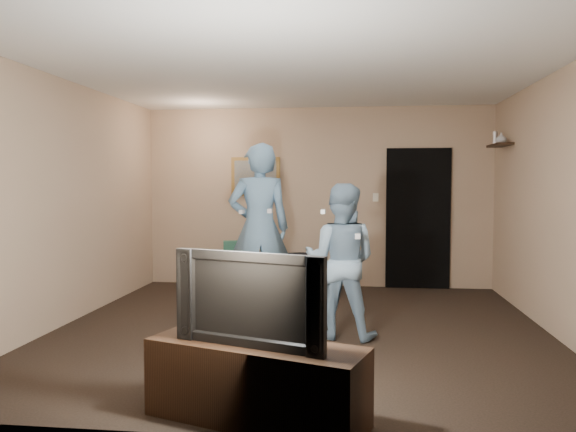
# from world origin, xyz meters

# --- Properties ---
(ground) EXTENTS (5.00, 5.00, 0.00)m
(ground) POSITION_xyz_m (0.00, 0.00, 0.00)
(ground) COLOR black
(ground) RESTS_ON ground
(ceiling) EXTENTS (5.00, 5.00, 0.04)m
(ceiling) POSITION_xyz_m (0.00, 0.00, 2.60)
(ceiling) COLOR silver
(ceiling) RESTS_ON wall_back
(wall_back) EXTENTS (5.00, 0.04, 2.60)m
(wall_back) POSITION_xyz_m (0.00, 2.50, 1.30)
(wall_back) COLOR tan
(wall_back) RESTS_ON ground
(wall_front) EXTENTS (5.00, 0.04, 2.60)m
(wall_front) POSITION_xyz_m (0.00, -2.50, 1.30)
(wall_front) COLOR tan
(wall_front) RESTS_ON ground
(wall_left) EXTENTS (0.04, 5.00, 2.60)m
(wall_left) POSITION_xyz_m (-2.50, 0.00, 1.30)
(wall_left) COLOR tan
(wall_left) RESTS_ON ground
(wall_right) EXTENTS (0.04, 5.00, 2.60)m
(wall_right) POSITION_xyz_m (2.50, 0.00, 1.30)
(wall_right) COLOR tan
(wall_right) RESTS_ON ground
(sofa) EXTENTS (1.94, 0.81, 0.56)m
(sofa) POSITION_xyz_m (-0.79, 2.08, 0.28)
(sofa) COLOR black
(sofa) RESTS_ON ground
(throw_pillow) EXTENTS (0.44, 0.23, 0.42)m
(throw_pillow) POSITION_xyz_m (-1.08, 2.08, 0.48)
(throw_pillow) COLOR #1B5241
(throw_pillow) RESTS_ON sofa
(painting_frame) EXTENTS (0.72, 0.05, 0.57)m
(painting_frame) POSITION_xyz_m (-0.90, 2.48, 1.60)
(painting_frame) COLOR olive
(painting_frame) RESTS_ON wall_back
(painting_canvas) EXTENTS (0.62, 0.01, 0.47)m
(painting_canvas) POSITION_xyz_m (-0.90, 2.45, 1.60)
(painting_canvas) COLOR slate
(painting_canvas) RESTS_ON painting_frame
(doorway) EXTENTS (0.90, 0.06, 2.00)m
(doorway) POSITION_xyz_m (1.45, 2.47, 1.00)
(doorway) COLOR black
(doorway) RESTS_ON ground
(light_switch) EXTENTS (0.08, 0.02, 0.12)m
(light_switch) POSITION_xyz_m (0.85, 2.48, 1.30)
(light_switch) COLOR silver
(light_switch) RESTS_ON wall_back
(wall_shelf) EXTENTS (0.20, 0.60, 0.03)m
(wall_shelf) POSITION_xyz_m (2.39, 1.80, 1.99)
(wall_shelf) COLOR black
(wall_shelf) RESTS_ON wall_right
(shelf_vase) EXTENTS (0.13, 0.13, 0.14)m
(shelf_vase) POSITION_xyz_m (2.39, 1.74, 2.07)
(shelf_vase) COLOR silver
(shelf_vase) RESTS_ON wall_shelf
(shelf_figurine) EXTENTS (0.06, 0.06, 0.18)m
(shelf_figurine) POSITION_xyz_m (2.39, 2.05, 2.09)
(shelf_figurine) COLOR #B9B9BD
(shelf_figurine) RESTS_ON wall_shelf
(tv_console) EXTENTS (1.47, 0.87, 0.50)m
(tv_console) POSITION_xyz_m (-0.06, -2.27, 0.25)
(tv_console) COLOR black
(tv_console) RESTS_ON ground
(television) EXTENTS (1.01, 0.45, 0.59)m
(television) POSITION_xyz_m (-0.06, -2.27, 0.79)
(television) COLOR black
(television) RESTS_ON tv_console
(wii_player_left) EXTENTS (0.81, 0.63, 1.96)m
(wii_player_left) POSITION_xyz_m (-0.55, 0.74, 0.98)
(wii_player_left) COLOR #6791B4
(wii_player_left) RESTS_ON ground
(wii_player_right) EXTENTS (0.81, 0.68, 1.50)m
(wii_player_right) POSITION_xyz_m (0.42, -0.24, 0.75)
(wii_player_right) COLOR #7D9DB6
(wii_player_right) RESTS_ON ground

